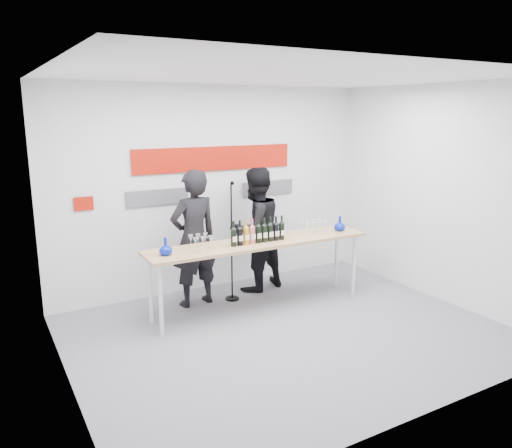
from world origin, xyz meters
The scene contains 12 objects.
ground centered at (0.00, 0.00, 0.00)m, with size 5.00×5.00×0.00m, color slate.
back_wall centered at (0.00, 2.00, 1.50)m, with size 5.00×0.04×3.00m, color silver.
signage centered at (-0.06, 1.97, 1.81)m, with size 3.38×0.02×0.79m.
tasting_table centered at (0.11, 0.87, 0.86)m, with size 3.12×0.68×0.93m.
wine_bottles centered at (0.06, 0.82, 1.10)m, with size 0.80×0.09×0.33m.
decanter_left centered at (-1.20, 0.87, 1.04)m, with size 0.16×0.16×0.21m, color #081C98, non-canonical shape.
decanter_right centered at (1.42, 0.82, 1.04)m, with size 0.16×0.16×0.21m, color #081C98, non-canonical shape.
glasses_left centered at (-0.73, 0.89, 1.03)m, with size 0.27×0.23×0.18m.
glasses_right centered at (0.97, 0.86, 1.03)m, with size 0.37×0.23×0.18m.
presenter_left centered at (-0.60, 1.42, 0.94)m, with size 0.69×0.45×1.88m, color black.
presenter_right centered at (0.43, 1.55, 0.92)m, with size 0.89×0.70×1.84m, color black.
mic_stand centered at (-0.08, 1.32, 0.52)m, with size 0.20×0.20×1.70m.
Camera 1 is at (-3.12, -4.67, 2.62)m, focal length 35.00 mm.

